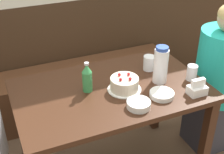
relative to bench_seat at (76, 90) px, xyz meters
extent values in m
cube|color=#3D2819|center=(0.00, 0.22, 0.27)|extent=(4.80, 0.04, 0.99)
cube|color=#56331E|center=(0.00, 0.00, 0.00)|extent=(1.81, 0.38, 0.45)
cube|color=#381E11|center=(0.00, -0.83, 0.49)|extent=(1.21, 0.74, 0.03)
cube|color=#381E11|center=(0.55, -1.15, 0.12)|extent=(0.06, 0.06, 0.70)
cube|color=#381E11|center=(-0.55, -0.51, 0.12)|extent=(0.06, 0.06, 0.70)
cube|color=#381E11|center=(0.55, -0.51, 0.12)|extent=(0.06, 0.06, 0.70)
cylinder|color=white|center=(0.07, -0.88, 0.51)|extent=(0.21, 0.21, 0.01)
cylinder|color=beige|center=(0.07, -0.88, 0.55)|extent=(0.18, 0.18, 0.08)
sphere|color=red|center=(0.11, -0.86, 0.60)|extent=(0.02, 0.02, 0.02)
sphere|color=red|center=(0.05, -0.84, 0.60)|extent=(0.02, 0.02, 0.02)
sphere|color=red|center=(0.03, -0.90, 0.60)|extent=(0.02, 0.02, 0.02)
sphere|color=red|center=(0.09, -0.91, 0.60)|extent=(0.02, 0.02, 0.02)
cylinder|color=white|center=(0.32, -0.88, 0.62)|extent=(0.09, 0.09, 0.23)
cylinder|color=#28479E|center=(0.32, -0.88, 0.74)|extent=(0.08, 0.08, 0.02)
cylinder|color=#388E4C|center=(-0.14, -0.79, 0.57)|extent=(0.06, 0.06, 0.13)
cone|color=#388E4C|center=(-0.14, -0.79, 0.66)|extent=(0.06, 0.06, 0.05)
cylinder|color=silver|center=(-0.14, -0.79, 0.70)|extent=(0.03, 0.03, 0.01)
cube|color=white|center=(0.46, -1.09, 0.53)|extent=(0.11, 0.08, 0.05)
cube|color=white|center=(0.46, -1.09, 0.59)|extent=(0.09, 0.03, 0.05)
cylinder|color=white|center=(0.07, -1.07, 0.53)|extent=(0.14, 0.14, 0.04)
cylinder|color=white|center=(0.25, -1.03, 0.52)|extent=(0.15, 0.15, 0.03)
cylinder|color=silver|center=(0.34, -0.71, 0.56)|extent=(0.08, 0.08, 0.10)
cylinder|color=silver|center=(0.53, -0.94, 0.56)|extent=(0.07, 0.07, 0.10)
cube|color=#33333D|center=(0.86, -0.85, 0.00)|extent=(0.34, 0.30, 0.45)
cylinder|color=#1EB2A3|center=(0.86, -0.85, 0.49)|extent=(0.37, 0.37, 0.54)
camera|label=1|loc=(-0.65, -2.35, 1.57)|focal=50.00mm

